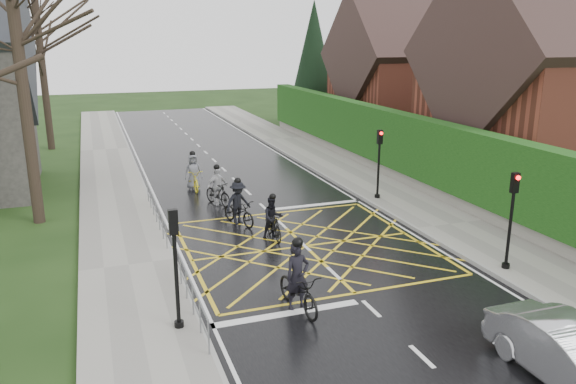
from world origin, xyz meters
TOP-DOWN VIEW (x-y plane):
  - ground at (0.00, 0.00)m, footprint 120.00×120.00m
  - road at (0.00, 0.00)m, footprint 9.00×80.00m
  - sidewalk_right at (6.00, 0.00)m, footprint 3.00×80.00m
  - sidewalk_left at (-6.00, 0.00)m, footprint 3.00×80.00m
  - stone_wall at (7.75, 6.00)m, footprint 0.50×38.00m
  - hedge at (7.75, 6.00)m, footprint 0.90×38.00m
  - house_near at (14.75, 4.00)m, footprint 11.80×9.80m
  - house_far at (14.75, 18.00)m, footprint 9.80×8.80m
  - conifer at (10.75, 26.00)m, footprint 4.60×4.60m
  - tree_near at (-9.00, 6.00)m, footprint 9.24×9.24m
  - tree_mid at (-10.00, 14.00)m, footprint 10.08×10.08m
  - tree_far at (-9.30, 22.00)m, footprint 8.40×8.40m
  - railing_south at (-4.65, -3.50)m, footprint 0.05×5.04m
  - railing_north at (-4.65, 4.00)m, footprint 0.05×6.04m
  - traffic_light_ne at (5.10, 4.20)m, footprint 0.24×0.31m
  - traffic_light_se at (5.10, -4.20)m, footprint 0.24×0.31m
  - traffic_light_sw at (-5.10, -4.50)m, footprint 0.24×0.31m
  - cyclist_rear at (-1.87, -4.34)m, footprint 1.01×2.18m
  - cyclist_back at (-0.80, 1.15)m, footprint 0.75×1.69m
  - cyclist_mid at (-1.57, 3.16)m, footprint 1.31×2.04m
  - cyclist_front at (-1.79, 5.94)m, footprint 1.16×1.88m
  - cyclist_lead at (-2.31, 8.83)m, footprint 0.86×1.96m
  - car at (2.37, -9.43)m, footprint 1.46×4.06m

SIDE VIEW (x-z plane):
  - ground at x=0.00m, z-range 0.00..0.00m
  - road at x=0.00m, z-range 0.00..0.01m
  - sidewalk_right at x=6.00m, z-range 0.00..0.15m
  - sidewalk_left at x=-6.00m, z-range 0.00..0.15m
  - stone_wall at x=7.75m, z-range 0.00..0.70m
  - cyclist_back at x=-0.80m, z-range -0.21..1.49m
  - cyclist_lead at x=-2.31m, z-range -0.29..1.60m
  - cyclist_rear at x=-1.87m, z-range -0.36..1.68m
  - car at x=2.37m, z-range 0.00..1.33m
  - cyclist_front at x=-1.79m, z-range -0.24..1.58m
  - cyclist_mid at x=-1.57m, z-range -0.25..1.62m
  - railing_south at x=-4.65m, z-range 0.27..1.29m
  - railing_north at x=-4.65m, z-range 0.27..1.30m
  - traffic_light_ne at x=5.10m, z-range 0.06..3.27m
  - traffic_light_se at x=5.10m, z-range 0.06..3.27m
  - traffic_light_sw at x=-5.10m, z-range 0.06..3.27m
  - hedge at x=7.75m, z-range 0.70..3.50m
  - house_far at x=14.75m, z-range -0.79..9.51m
  - house_near at x=14.75m, z-range -0.92..10.38m
  - conifer at x=10.75m, z-range -0.01..9.99m
  - tree_far at x=-9.30m, z-range 1.99..12.39m
  - tree_near at x=-9.00m, z-range 2.19..13.63m
  - tree_mid at x=-10.00m, z-range 2.39..14.87m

